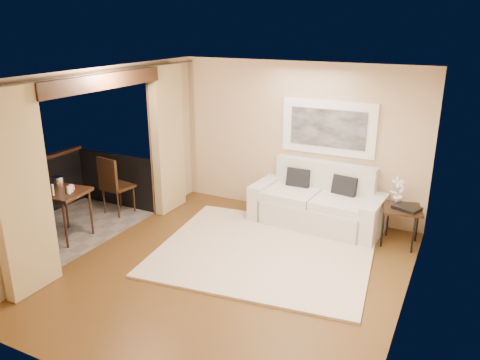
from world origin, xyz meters
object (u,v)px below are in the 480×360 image
Objects in this scene: balcony_chair_far at (113,181)px; sofa at (318,204)px; orchid at (398,190)px; ice_bucket at (58,183)px; bistro_table at (63,196)px; balcony_chair_near at (18,216)px; side_table at (402,211)px.

sofa is at bearing -152.08° from balcony_chair_far.
ice_bucket is at bearing -155.39° from orchid.
bistro_table is (-4.73, -2.29, -0.12)m from orchid.
balcony_chair_near is (-3.68, -3.00, 0.22)m from sofa.
bistro_table is 3.98× the size of ice_bucket.
bistro_table is (-3.44, -2.32, 0.34)m from sofa.
balcony_chair_far is (-4.69, -1.20, -0.21)m from orchid.
balcony_chair_far is at bearing 80.37° from ice_bucket.
bistro_table is (-4.83, -2.16, 0.16)m from side_table.
ice_bucket is at bearing -144.20° from sofa.
sofa is 2.81× the size of bistro_table.
orchid is 0.56× the size of bistro_table.
bistro_table is at bearing -142.42° from sofa.
balcony_chair_far is 1.08m from ice_bucket.
balcony_chair_far reaches higher than orchid.
sofa is 4.27m from ice_bucket.
balcony_chair_near is at bearing -109.29° from bistro_table.
orchid reaches higher than side_table.
ice_bucket is at bearing 68.18° from balcony_chair_near.
balcony_chair_near is (-5.06, -2.83, 0.04)m from side_table.
sofa is 2.08× the size of balcony_chair_far.
ice_bucket is (-0.14, 0.06, 0.18)m from bistro_table.
balcony_chair_near is at bearing -150.76° from side_table.
side_table is at bearing 22.90° from ice_bucket.
side_table is 4.91m from balcony_chair_far.
ice_bucket is (-3.59, -2.26, 0.53)m from sofa.
orchid is at bearing 16.23° from balcony_chair_near.
side_table is at bearing 24.13° from bistro_table.
sofa is at bearing 24.53° from balcony_chair_near.
sofa is at bearing 178.59° from orchid.
balcony_chair_far is at bearing -167.46° from side_table.
bistro_table is at bearing 96.41° from balcony_chair_far.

